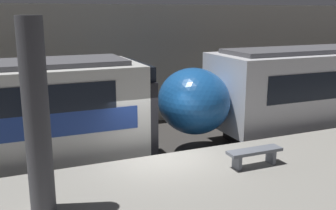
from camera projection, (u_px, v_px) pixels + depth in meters
The scene contains 5 objects.
ground_plane at pixel (159, 188), 11.25m from camera, with size 120.00×120.00×0.00m, color #33302D.
platform at pixel (195, 206), 9.12m from camera, with size 40.00×4.49×1.01m.
station_rear_barrier at pixel (101, 67), 16.62m from camera, with size 50.00×0.15×5.22m.
support_pillar_near at pixel (37, 118), 7.47m from camera, with size 0.50×0.50×3.84m.
platform_bench at pixel (255, 154), 10.12m from camera, with size 1.50×0.40×0.45m.
Camera 1 is at (-3.83, -9.66, 4.92)m, focal length 42.00 mm.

